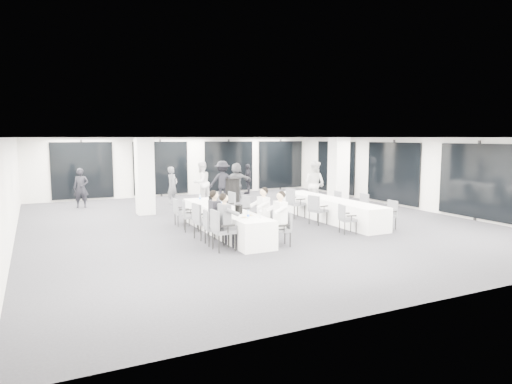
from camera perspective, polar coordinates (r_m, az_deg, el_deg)
room at (r=16.35m, az=0.59°, el=1.88°), size 14.04×16.04×2.84m
column_left at (r=17.10m, az=-13.74°, el=1.94°), size 0.60×0.60×2.80m
column_right at (r=17.98m, az=10.25°, el=2.26°), size 0.60×0.60×2.80m
banquet_table_main at (r=13.40m, az=-4.05°, el=-3.62°), size 0.90×5.00×0.75m
banquet_table_side at (r=15.62m, az=9.27°, el=-2.19°), size 0.90×5.00×0.75m
cocktail_table at (r=19.90m, az=-3.02°, el=0.28°), size 0.75×0.75×1.04m
chair_main_left_near at (r=11.35m, az=-4.46°, el=-4.45°), size 0.52×0.58×1.03m
chair_main_left_second at (r=12.00m, az=-5.64°, el=-4.16°), size 0.50×0.55×0.92m
chair_main_left_mid at (r=12.68m, az=-6.84°, el=-3.35°), size 0.56×0.61×1.00m
chair_main_left_fourth at (r=13.80m, az=-8.43°, el=-2.70°), size 0.57×0.59×0.94m
chair_main_left_far at (r=14.71m, az=-9.53°, el=-2.29°), size 0.44×0.50×0.86m
chair_main_right_near at (r=11.86m, az=3.48°, el=-4.34°), size 0.51×0.54×0.89m
chair_main_right_second at (r=12.69m, az=1.37°, el=-3.53°), size 0.55×0.58×0.91m
chair_main_right_mid at (r=13.32m, az=-0.06°, el=-3.12°), size 0.54×0.56×0.88m
chair_main_right_fourth at (r=14.17m, az=-1.71°, el=-2.24°), size 0.55×0.60×0.99m
chair_main_right_far at (r=15.23m, az=-3.51°, el=-1.62°), size 0.52×0.57×0.99m
chair_side_left_near at (r=13.58m, az=11.14°, el=-3.09°), size 0.52×0.54×0.86m
chair_side_left_mid at (r=14.80m, az=7.56°, el=-2.00°), size 0.58×0.61×0.95m
chair_side_left_far at (r=15.96m, az=4.76°, el=-1.13°), size 0.56×0.61×1.04m
chair_side_right_near at (r=14.63m, az=16.31°, el=-2.51°), size 0.45×0.50×0.87m
chair_side_right_mid at (r=15.65m, az=12.96°, el=-1.68°), size 0.50×0.55×0.93m
chair_side_right_far at (r=16.80m, az=9.82°, el=-1.16°), size 0.46×0.51×0.86m
seated_guest_a at (r=11.37m, az=-3.67°, el=-3.26°), size 0.50×0.38×1.44m
seated_guest_b at (r=12.00m, az=-4.91°, el=-2.73°), size 0.50×0.38×1.44m
seated_guest_c at (r=11.74m, az=2.79°, el=-2.93°), size 0.50×0.38×1.44m
seated_guest_d at (r=12.58m, az=0.69°, el=-2.26°), size 0.50×0.38×1.44m
standing_guest_a at (r=19.52m, az=-10.42°, el=1.12°), size 0.84×0.82×1.78m
standing_guest_b at (r=19.45m, az=-6.85°, el=1.53°), size 1.15×0.98×2.03m
standing_guest_c at (r=19.84m, az=-4.22°, el=1.66°), size 1.45×1.00×2.03m
standing_guest_d at (r=22.63m, az=-1.03°, el=1.90°), size 1.03×1.14×1.69m
standing_guest_e at (r=21.05m, az=9.84°, el=2.04°), size 0.99×1.20×2.14m
standing_guest_f at (r=20.96m, az=-2.48°, el=1.73°), size 1.73×0.70×1.87m
standing_guest_g at (r=19.48m, az=-21.04°, el=0.77°), size 0.74×0.64×1.79m
standing_guest_h at (r=18.58m, az=7.35°, el=1.39°), size 0.89×1.15×2.10m
ice_bucket_near at (r=12.35m, az=-2.18°, el=-2.17°), size 0.21×0.21×0.24m
ice_bucket_far at (r=14.29m, az=-5.55°, el=-0.99°), size 0.20×0.20×0.23m
water_bottle_a at (r=11.60m, az=-0.99°, el=-2.84°), size 0.07×0.07×0.21m
water_bottle_b at (r=13.96m, az=-4.43°, el=-1.24°), size 0.06×0.06×0.19m
water_bottle_c at (r=14.99m, az=-7.02°, el=-0.70°), size 0.06×0.06×0.20m
plate_a at (r=11.74m, az=-1.49°, el=-3.18°), size 0.21×0.21×0.03m
plate_b at (r=12.01m, az=-0.68°, el=-2.95°), size 0.18×0.18×0.03m
plate_c at (r=13.07m, az=-3.75°, el=-2.16°), size 0.22×0.22×0.03m
wine_glass at (r=11.67m, az=0.51°, el=-2.47°), size 0.08×0.08×0.22m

